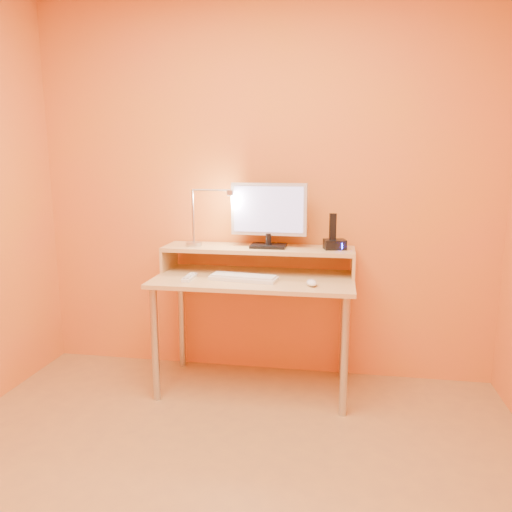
% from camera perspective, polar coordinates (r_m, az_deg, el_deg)
% --- Properties ---
extents(wall_back, '(3.00, 0.04, 2.50)m').
position_cam_1_polar(wall_back, '(3.20, 0.76, 8.13)').
color(wall_back, orange).
rests_on(wall_back, floor).
extents(desk_leg_fl, '(0.04, 0.04, 0.69)m').
position_cam_1_polar(desk_leg_fl, '(2.98, -11.71, -10.11)').
color(desk_leg_fl, '#B4B4B6').
rests_on(desk_leg_fl, floor).
extents(desk_leg_fr, '(0.04, 0.04, 0.69)m').
position_cam_1_polar(desk_leg_fr, '(2.79, 10.29, -11.52)').
color(desk_leg_fr, '#B4B4B6').
rests_on(desk_leg_fr, floor).
extents(desk_leg_bl, '(0.04, 0.04, 0.69)m').
position_cam_1_polar(desk_leg_bl, '(3.42, -8.67, -7.21)').
color(desk_leg_bl, '#B4B4B6').
rests_on(desk_leg_bl, floor).
extents(desk_leg_br, '(0.04, 0.04, 0.69)m').
position_cam_1_polar(desk_leg_br, '(3.26, 10.22, -8.19)').
color(desk_leg_br, '#B4B4B6').
rests_on(desk_leg_br, floor).
extents(desk_lower, '(1.20, 0.60, 0.02)m').
position_cam_1_polar(desk_lower, '(2.96, -0.22, -2.72)').
color(desk_lower, tan).
rests_on(desk_lower, floor).
extents(shelf_riser_left, '(0.02, 0.30, 0.14)m').
position_cam_1_polar(shelf_riser_left, '(3.24, -10.13, -0.27)').
color(shelf_riser_left, tan).
rests_on(shelf_riser_left, desk_lower).
extents(shelf_riser_right, '(0.02, 0.30, 0.14)m').
position_cam_1_polar(shelf_riser_right, '(3.05, 11.28, -0.99)').
color(shelf_riser_right, tan).
rests_on(shelf_riser_right, desk_lower).
extents(desk_shelf, '(1.20, 0.30, 0.02)m').
position_cam_1_polar(desk_shelf, '(3.07, 0.25, 0.83)').
color(desk_shelf, tan).
rests_on(desk_shelf, desk_lower).
extents(monitor_foot, '(0.22, 0.16, 0.02)m').
position_cam_1_polar(monitor_foot, '(3.06, 1.47, 1.19)').
color(monitor_foot, black).
rests_on(monitor_foot, desk_shelf).
extents(monitor_neck, '(0.04, 0.04, 0.07)m').
position_cam_1_polar(monitor_neck, '(3.05, 1.47, 2.01)').
color(monitor_neck, black).
rests_on(monitor_neck, monitor_foot).
extents(monitor_panel, '(0.48, 0.06, 0.32)m').
position_cam_1_polar(monitor_panel, '(3.04, 1.51, 5.48)').
color(monitor_panel, '#B9B8C0').
rests_on(monitor_panel, monitor_neck).
extents(monitor_back, '(0.43, 0.03, 0.28)m').
position_cam_1_polar(monitor_back, '(3.06, 1.58, 5.53)').
color(monitor_back, black).
rests_on(monitor_back, monitor_panel).
extents(monitor_screen, '(0.43, 0.02, 0.28)m').
position_cam_1_polar(monitor_screen, '(3.02, 1.46, 5.45)').
color(monitor_screen, '#AEB1FD').
rests_on(monitor_screen, monitor_panel).
extents(lamp_base, '(0.10, 0.10, 0.02)m').
position_cam_1_polar(lamp_base, '(3.13, -7.29, 1.40)').
color(lamp_base, '#B4B4B6').
rests_on(lamp_base, desk_shelf).
extents(lamp_post, '(0.01, 0.01, 0.33)m').
position_cam_1_polar(lamp_post, '(3.11, -7.36, 4.63)').
color(lamp_post, '#B4B4B6').
rests_on(lamp_post, lamp_base).
extents(lamp_arm, '(0.24, 0.01, 0.01)m').
position_cam_1_polar(lamp_arm, '(3.06, -5.27, 7.68)').
color(lamp_arm, '#B4B4B6').
rests_on(lamp_arm, lamp_post).
extents(lamp_head, '(0.04, 0.04, 0.03)m').
position_cam_1_polar(lamp_head, '(3.03, -3.06, 7.40)').
color(lamp_head, '#B4B4B6').
rests_on(lamp_head, lamp_arm).
extents(lamp_bulb, '(0.03, 0.03, 0.00)m').
position_cam_1_polar(lamp_bulb, '(3.04, -3.05, 7.10)').
color(lamp_bulb, '#FFEAC6').
rests_on(lamp_bulb, lamp_head).
extents(phone_dock, '(0.15, 0.13, 0.06)m').
position_cam_1_polar(phone_dock, '(3.03, 9.18, 1.35)').
color(phone_dock, black).
rests_on(phone_dock, desk_shelf).
extents(phone_handset, '(0.04, 0.03, 0.16)m').
position_cam_1_polar(phone_handset, '(3.01, 8.96, 3.42)').
color(phone_handset, black).
rests_on(phone_handset, phone_dock).
extents(phone_led, '(0.01, 0.00, 0.04)m').
position_cam_1_polar(phone_led, '(2.98, 10.04, 1.16)').
color(phone_led, '#2C2EFF').
rests_on(phone_led, phone_dock).
extents(keyboard, '(0.41, 0.18, 0.02)m').
position_cam_1_polar(keyboard, '(2.88, -1.48, -2.62)').
color(keyboard, white).
rests_on(keyboard, desk_lower).
extents(mouse, '(0.08, 0.11, 0.03)m').
position_cam_1_polar(mouse, '(2.77, 6.53, -3.13)').
color(mouse, white).
rests_on(mouse, desk_lower).
extents(remote_control, '(0.05, 0.18, 0.02)m').
position_cam_1_polar(remote_control, '(2.94, -7.77, -2.51)').
color(remote_control, white).
rests_on(remote_control, desk_lower).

